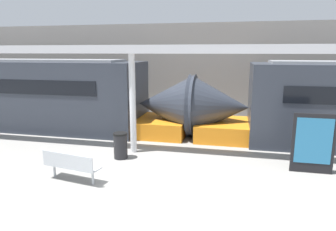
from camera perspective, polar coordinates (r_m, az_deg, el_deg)
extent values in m
plane|color=gray|center=(7.91, -7.44, -14.62)|extent=(60.00, 60.00, 0.00)
cube|color=gray|center=(16.25, 3.82, 8.38)|extent=(56.00, 0.20, 5.00)
cone|color=#2D333D|center=(12.55, 9.60, 1.70)|extent=(2.46, 2.63, 2.63)
cube|color=orange|center=(12.74, 10.50, -2.63)|extent=(2.21, 2.46, 0.70)
cone|color=#2D333D|center=(12.85, -0.26, 2.11)|extent=(2.46, 2.63, 2.63)
cube|color=orange|center=(13.10, -1.26, -2.02)|extent=(2.21, 2.46, 0.70)
cube|color=#ADB2B7|center=(8.84, -17.72, -9.12)|extent=(1.72, 0.72, 0.04)
cube|color=#ADB2B7|center=(8.62, -18.68, -8.17)|extent=(1.65, 0.32, 0.40)
cylinder|color=#ADB2B7|center=(9.34, -20.81, -9.66)|extent=(0.07, 0.07, 0.41)
cylinder|color=#ADB2B7|center=(8.53, -14.13, -11.33)|extent=(0.07, 0.07, 0.41)
cylinder|color=black|center=(10.25, -9.02, -5.85)|extent=(0.46, 0.46, 0.82)
cylinder|color=black|center=(10.12, -9.11, -3.46)|extent=(0.48, 0.48, 0.06)
cube|color=black|center=(9.77, 25.91, -4.86)|extent=(1.19, 0.06, 1.80)
cube|color=teal|center=(9.71, 26.00, -4.41)|extent=(1.01, 0.01, 1.37)
cylinder|color=silver|center=(10.52, -6.75, 2.13)|extent=(0.22, 0.22, 3.48)
cube|color=#B7B7BC|center=(10.37, -7.01, 12.41)|extent=(28.00, 0.60, 0.28)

